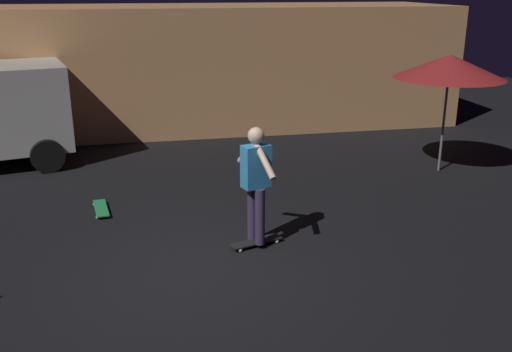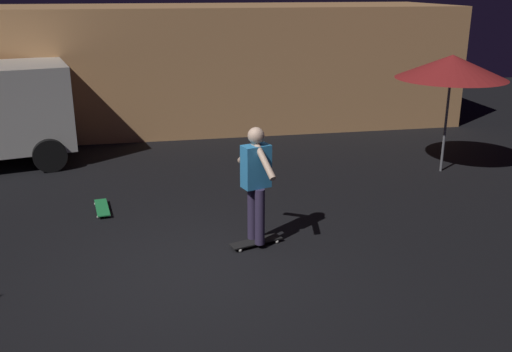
% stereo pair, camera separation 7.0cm
% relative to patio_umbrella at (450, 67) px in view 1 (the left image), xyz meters
% --- Properties ---
extents(ground_plane, '(28.00, 28.00, 0.00)m').
position_rel_patio_umbrella_xyz_m(ground_plane, '(-5.28, -3.37, -2.07)').
color(ground_plane, black).
extents(low_building, '(12.67, 3.71, 3.04)m').
position_rel_patio_umbrella_xyz_m(low_building, '(-4.05, 5.22, -0.55)').
color(low_building, tan).
rests_on(low_building, ground_plane).
extents(patio_umbrella, '(2.10, 2.10, 2.30)m').
position_rel_patio_umbrella_xyz_m(patio_umbrella, '(0.00, 0.00, 0.00)').
color(patio_umbrella, slate).
rests_on(patio_umbrella, ground_plane).
extents(skateboard_ridden, '(0.80, 0.43, 0.07)m').
position_rel_patio_umbrella_xyz_m(skateboard_ridden, '(-4.29, -2.68, -2.02)').
color(skateboard_ridden, black).
rests_on(skateboard_ridden, ground_plane).
extents(skateboard_spare, '(0.30, 0.80, 0.07)m').
position_rel_patio_umbrella_xyz_m(skateboard_spare, '(-6.54, -0.92, -2.02)').
color(skateboard_spare, green).
rests_on(skateboard_spare, ground_plane).
extents(skater, '(0.43, 0.96, 1.67)m').
position_rel_patio_umbrella_xyz_m(skater, '(-4.29, -2.68, -1.04)').
color(skater, '#382D4C').
rests_on(skater, skateboard_ridden).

